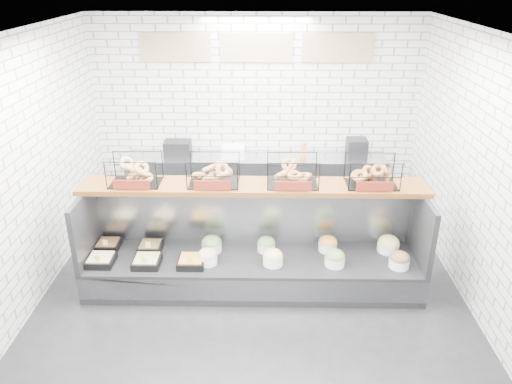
{
  "coord_description": "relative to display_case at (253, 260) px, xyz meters",
  "views": [
    {
      "loc": [
        0.13,
        -4.85,
        3.59
      ],
      "look_at": [
        0.04,
        0.45,
        1.19
      ],
      "focal_mm": 35.0,
      "sensor_mm": 36.0,
      "label": 1
    }
  ],
  "objects": [
    {
      "name": "room_shell",
      "position": [
        -0.01,
        0.26,
        1.73
      ],
      "size": [
        5.02,
        5.51,
        3.01
      ],
      "color": "silver",
      "rests_on": "ground"
    },
    {
      "name": "ground",
      "position": [
        -0.01,
        -0.34,
        -0.33
      ],
      "size": [
        5.5,
        5.5,
        0.0
      ],
      "primitive_type": "plane",
      "color": "black",
      "rests_on": "ground"
    },
    {
      "name": "display_case",
      "position": [
        0.0,
        0.0,
        0.0
      ],
      "size": [
        4.0,
        0.9,
        1.2
      ],
      "color": "black",
      "rests_on": "ground"
    },
    {
      "name": "bagel_shelf",
      "position": [
        -0.0,
        0.17,
        1.05
      ],
      "size": [
        4.1,
        0.5,
        0.4
      ],
      "color": "#512B11",
      "rests_on": "display_case"
    },
    {
      "name": "prep_counter",
      "position": [
        -0.0,
        2.09,
        0.14
      ],
      "size": [
        4.0,
        0.6,
        1.2
      ],
      "color": "#93969B",
      "rests_on": "ground"
    }
  ]
}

